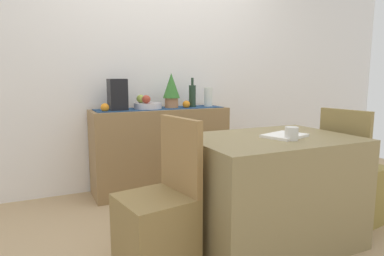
% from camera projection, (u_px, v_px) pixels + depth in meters
% --- Properties ---
extents(ground_plane, '(6.40, 6.40, 0.02)m').
position_uv_depth(ground_plane, '(210.00, 223.00, 2.67)').
color(ground_plane, tan).
rests_on(ground_plane, ground).
extents(room_wall_rear, '(6.40, 0.06, 2.70)m').
position_uv_depth(room_wall_rear, '(158.00, 56.00, 3.52)').
color(room_wall_rear, white).
rests_on(room_wall_rear, ground).
extents(sideboard_console, '(1.35, 0.42, 0.83)m').
position_uv_depth(sideboard_console, '(161.00, 150.00, 3.40)').
color(sideboard_console, olive).
rests_on(sideboard_console, ground).
extents(table_runner, '(1.27, 0.32, 0.01)m').
position_uv_depth(table_runner, '(160.00, 108.00, 3.33)').
color(table_runner, navy).
rests_on(table_runner, sideboard_console).
extents(fruit_bowl, '(0.27, 0.27, 0.06)m').
position_uv_depth(fruit_bowl, '(148.00, 106.00, 3.28)').
color(fruit_bowl, silver).
rests_on(fruit_bowl, table_runner).
extents(apple_upper, '(0.07, 0.07, 0.07)m').
position_uv_depth(apple_upper, '(147.00, 99.00, 3.31)').
color(apple_upper, '#AA3C28').
rests_on(apple_upper, fruit_bowl).
extents(apple_right, '(0.08, 0.08, 0.08)m').
position_uv_depth(apple_right, '(146.00, 99.00, 3.18)').
color(apple_right, '#A73C29').
rests_on(apple_right, fruit_bowl).
extents(apple_center, '(0.08, 0.08, 0.08)m').
position_uv_depth(apple_center, '(141.00, 99.00, 3.27)').
color(apple_center, '#94AB42').
rests_on(apple_center, fruit_bowl).
extents(wine_bottle, '(0.07, 0.07, 0.30)m').
position_uv_depth(wine_bottle, '(192.00, 96.00, 3.46)').
color(wine_bottle, '#213625').
rests_on(wine_bottle, sideboard_console).
extents(coffee_maker, '(0.16, 0.18, 0.29)m').
position_uv_depth(coffee_maker, '(117.00, 95.00, 3.14)').
color(coffee_maker, black).
rests_on(coffee_maker, sideboard_console).
extents(ceramic_vase, '(0.09, 0.09, 0.20)m').
position_uv_depth(ceramic_vase, '(208.00, 97.00, 3.54)').
color(ceramic_vase, silver).
rests_on(ceramic_vase, sideboard_console).
extents(potted_plant, '(0.17, 0.17, 0.35)m').
position_uv_depth(potted_plant, '(171.00, 89.00, 3.36)').
color(potted_plant, '#AB724A').
rests_on(potted_plant, sideboard_console).
extents(orange_loose_end, '(0.08, 0.08, 0.08)m').
position_uv_depth(orange_loose_end, '(105.00, 107.00, 3.04)').
color(orange_loose_end, orange).
rests_on(orange_loose_end, sideboard_console).
extents(orange_loose_near_bowl, '(0.08, 0.08, 0.08)m').
position_uv_depth(orange_loose_near_bowl, '(186.00, 104.00, 3.39)').
color(orange_loose_near_bowl, orange).
rests_on(orange_loose_near_bowl, sideboard_console).
extents(dining_table, '(1.10, 0.78, 0.74)m').
position_uv_depth(dining_table, '(270.00, 190.00, 2.31)').
color(dining_table, olive).
rests_on(dining_table, ground).
extents(open_book, '(0.33, 0.29, 0.02)m').
position_uv_depth(open_book, '(285.00, 136.00, 2.25)').
color(open_book, white).
rests_on(open_book, dining_table).
extents(coffee_cup, '(0.08, 0.08, 0.08)m').
position_uv_depth(coffee_cup, '(292.00, 134.00, 2.13)').
color(coffee_cup, silver).
rests_on(coffee_cup, dining_table).
extents(chair_near_window, '(0.46, 0.46, 0.90)m').
position_uv_depth(chair_near_window, '(158.00, 226.00, 1.99)').
color(chair_near_window, olive).
rests_on(chair_near_window, ground).
extents(chair_by_corner, '(0.45, 0.45, 0.90)m').
position_uv_depth(chair_by_corner, '(353.00, 188.00, 2.67)').
color(chair_by_corner, olive).
rests_on(chair_by_corner, ground).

